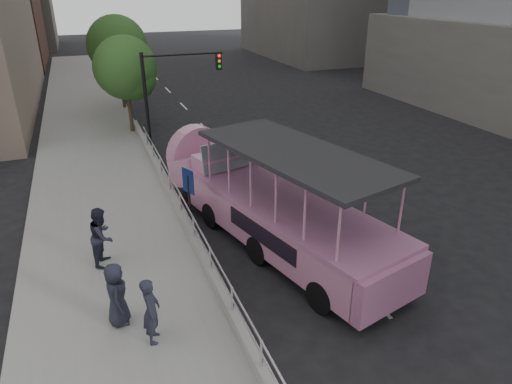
% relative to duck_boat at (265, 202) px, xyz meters
% --- Properties ---
extents(ground, '(160.00, 160.00, 0.00)m').
position_rel_duck_boat_xyz_m(ground, '(0.51, -2.23, -1.35)').
color(ground, black).
extents(sidewalk, '(5.50, 80.00, 0.30)m').
position_rel_duck_boat_xyz_m(sidewalk, '(-5.24, 7.77, -1.20)').
color(sidewalk, gray).
rests_on(sidewalk, ground).
extents(kerb_wall, '(0.24, 30.00, 0.36)m').
position_rel_duck_boat_xyz_m(kerb_wall, '(-2.61, -0.23, -0.87)').
color(kerb_wall, '#969692').
rests_on(kerb_wall, sidewalk).
extents(guardrail, '(0.07, 22.00, 0.71)m').
position_rel_duck_boat_xyz_m(guardrail, '(-2.61, -0.23, -0.21)').
color(guardrail, silver).
rests_on(guardrail, kerb_wall).
extents(duck_boat, '(5.22, 11.25, 3.64)m').
position_rel_duck_boat_xyz_m(duck_boat, '(0.00, 0.00, 0.00)').
color(duck_boat, black).
rests_on(duck_boat, ground).
extents(car, '(2.38, 4.10, 1.31)m').
position_rel_duck_boat_xyz_m(car, '(2.09, 6.91, -0.69)').
color(car, silver).
rests_on(car, ground).
extents(pedestrian_near, '(0.55, 0.72, 1.74)m').
position_rel_duck_boat_xyz_m(pedestrian_near, '(-4.60, -4.17, -0.18)').
color(pedestrian_near, '#212431').
rests_on(pedestrian_near, sidewalk).
extents(pedestrian_mid, '(1.00, 1.11, 1.88)m').
position_rel_duck_boat_xyz_m(pedestrian_mid, '(-5.44, -0.22, -0.11)').
color(pedestrian_mid, '#212431').
rests_on(pedestrian_mid, sidewalk).
extents(pedestrian_far, '(0.60, 0.88, 1.72)m').
position_rel_duck_boat_xyz_m(pedestrian_far, '(-5.31, -3.22, -0.19)').
color(pedestrian_far, '#212431').
rests_on(pedestrian_far, sidewalk).
extents(parking_sign, '(0.26, 0.55, 2.64)m').
position_rel_duck_boat_xyz_m(parking_sign, '(-2.48, 0.77, 0.32)').
color(parking_sign, black).
rests_on(parking_sign, ground).
extents(traffic_signal, '(4.20, 0.32, 5.20)m').
position_rel_duck_boat_xyz_m(traffic_signal, '(-1.19, 10.27, 2.15)').
color(traffic_signal, black).
rests_on(traffic_signal, ground).
extents(street_tree_near, '(3.52, 3.52, 5.72)m').
position_rel_duck_boat_xyz_m(street_tree_near, '(-2.79, 13.69, 2.47)').
color(street_tree_near, '#3E2A1C').
rests_on(street_tree_near, ground).
extents(street_tree_far, '(3.97, 3.97, 6.45)m').
position_rel_duck_boat_xyz_m(street_tree_far, '(-2.59, 19.69, 2.96)').
color(street_tree_far, '#3E2A1C').
rests_on(street_tree_far, ground).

